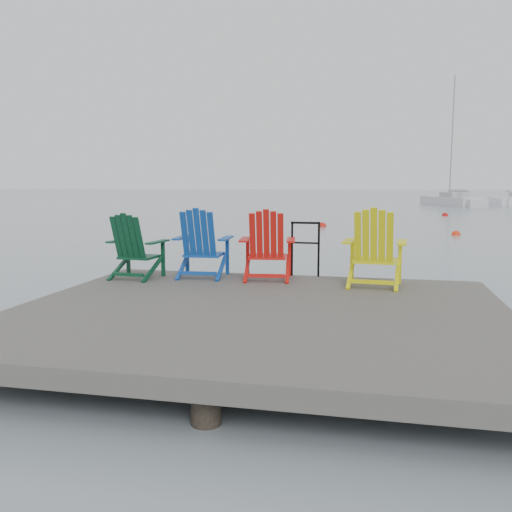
% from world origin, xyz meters
% --- Properties ---
extents(ground, '(400.00, 400.00, 0.00)m').
position_xyz_m(ground, '(0.00, 0.00, 0.00)').
color(ground, slate).
rests_on(ground, ground).
extents(dock, '(6.00, 5.00, 1.40)m').
position_xyz_m(dock, '(0.00, 0.00, 0.35)').
color(dock, '#2B2927').
rests_on(dock, ground).
extents(handrail, '(0.48, 0.04, 0.90)m').
position_xyz_m(handrail, '(0.25, 2.45, 1.04)').
color(handrail, black).
rests_on(handrail, dock).
extents(chair_green, '(0.87, 0.82, 1.03)m').
position_xyz_m(chair_green, '(-2.39, 1.62, 1.02)').
color(chair_green, '#0A3820').
rests_on(chair_green, dock).
extents(chair_blue, '(0.92, 0.85, 1.10)m').
position_xyz_m(chair_blue, '(-1.37, 1.95, 1.06)').
color(chair_blue, '#0E3E94').
rests_on(chair_blue, dock).
extents(chair_red, '(0.95, 0.89, 1.10)m').
position_xyz_m(chair_red, '(-0.29, 1.96, 1.05)').
color(chair_red, red).
rests_on(chair_red, dock).
extents(chair_yellow, '(0.96, 0.89, 1.14)m').
position_xyz_m(chair_yellow, '(1.36, 1.73, 1.08)').
color(chair_yellow, '#D4D00B').
rests_on(chair_yellow, dock).
extents(sailboat_near, '(5.07, 9.22, 12.29)m').
position_xyz_m(sailboat_near, '(8.47, 47.50, 0.35)').
color(sailboat_near, silver).
rests_on(sailboat_near, ground).
extents(buoy_a, '(0.36, 0.36, 0.36)m').
position_xyz_m(buoy_a, '(4.56, 16.27, 0.00)').
color(buoy_a, red).
rests_on(buoy_a, ground).
extents(buoy_b, '(0.41, 0.41, 0.41)m').
position_xyz_m(buoy_b, '(-1.04, 19.42, 0.00)').
color(buoy_b, red).
rests_on(buoy_b, ground).
extents(buoy_d, '(0.40, 0.40, 0.40)m').
position_xyz_m(buoy_d, '(5.80, 29.97, 0.00)').
color(buoy_d, red).
rests_on(buoy_d, ground).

